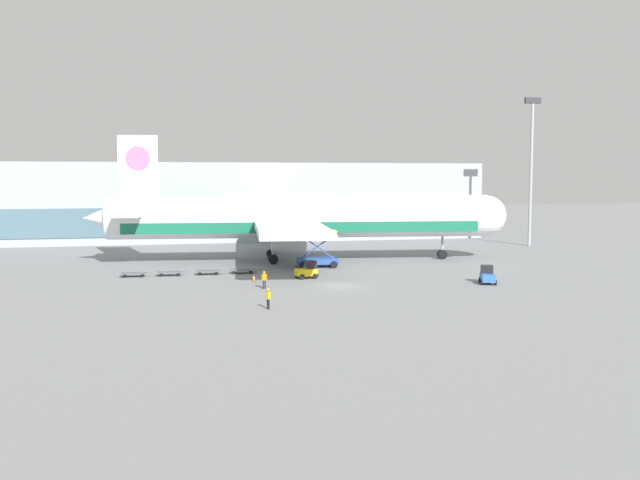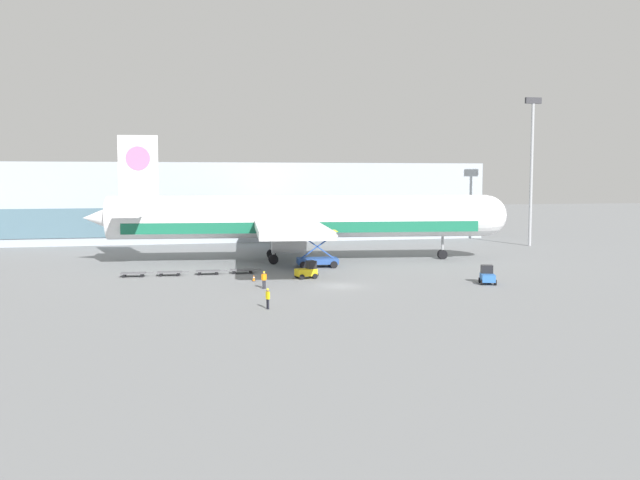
{
  "view_description": "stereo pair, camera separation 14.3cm",
  "coord_description": "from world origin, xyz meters",
  "px_view_note": "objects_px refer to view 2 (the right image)",
  "views": [
    {
      "loc": [
        -18.63,
        -72.21,
        11.57
      ],
      "look_at": [
        0.18,
        10.45,
        4.0
      ],
      "focal_mm": 40.0,
      "sensor_mm": 36.0,
      "label": 1
    },
    {
      "loc": [
        -18.49,
        -72.24,
        11.57
      ],
      "look_at": [
        0.18,
        10.45,
        4.0
      ],
      "focal_mm": 40.0,
      "sensor_mm": 36.0,
      "label": 2
    }
  ],
  "objects_px": {
    "baggage_dolly_lead": "(133,273)",
    "traffic_cone_near": "(254,278)",
    "baggage_tug_foreground": "(487,276)",
    "light_mast": "(532,161)",
    "baggage_dolly_second": "(170,272)",
    "airplane_main": "(297,219)",
    "baggage_tug_mid": "(307,271)",
    "scissor_lift_loader": "(317,253)",
    "baggage_dolly_third": "(208,271)",
    "ground_crew_near": "(268,297)",
    "ground_crew_far": "(264,278)",
    "baggage_dolly_trail": "(242,270)"
  },
  "relations": [
    {
      "from": "airplane_main",
      "to": "scissor_lift_loader",
      "type": "distance_m",
      "value": 8.18
    },
    {
      "from": "baggage_tug_foreground",
      "to": "baggage_dolly_lead",
      "type": "height_order",
      "value": "baggage_tug_foreground"
    },
    {
      "from": "light_mast",
      "to": "baggage_dolly_trail",
      "type": "xyz_separation_m",
      "value": [
        -50.8,
        -23.25,
        -13.73
      ]
    },
    {
      "from": "airplane_main",
      "to": "baggage_dolly_third",
      "type": "bearing_deg",
      "value": -133.04
    },
    {
      "from": "airplane_main",
      "to": "baggage_tug_foreground",
      "type": "relative_size",
      "value": 21.11
    },
    {
      "from": "baggage_tug_mid",
      "to": "baggage_dolly_lead",
      "type": "xyz_separation_m",
      "value": [
        -19.41,
        5.67,
        -0.49
      ]
    },
    {
      "from": "baggage_tug_foreground",
      "to": "baggage_dolly_second",
      "type": "relative_size",
      "value": 0.73
    },
    {
      "from": "light_mast",
      "to": "baggage_dolly_lead",
      "type": "bearing_deg",
      "value": -159.67
    },
    {
      "from": "baggage_dolly_lead",
      "to": "traffic_cone_near",
      "type": "bearing_deg",
      "value": -22.01
    },
    {
      "from": "baggage_dolly_lead",
      "to": "baggage_dolly_third",
      "type": "bearing_deg",
      "value": 4.63
    },
    {
      "from": "baggage_dolly_second",
      "to": "baggage_dolly_third",
      "type": "bearing_deg",
      "value": 4.99
    },
    {
      "from": "airplane_main",
      "to": "traffic_cone_near",
      "type": "bearing_deg",
      "value": -108.84
    },
    {
      "from": "scissor_lift_loader",
      "to": "baggage_dolly_third",
      "type": "xyz_separation_m",
      "value": [
        -14.16,
        -4.02,
        -1.44
      ]
    },
    {
      "from": "scissor_lift_loader",
      "to": "ground_crew_near",
      "type": "height_order",
      "value": "scissor_lift_loader"
    },
    {
      "from": "light_mast",
      "to": "traffic_cone_near",
      "type": "xyz_separation_m",
      "value": [
        -50.3,
        -30.02,
        -13.77
      ]
    },
    {
      "from": "ground_crew_near",
      "to": "airplane_main",
      "type": "bearing_deg",
      "value": 141.83
    },
    {
      "from": "light_mast",
      "to": "airplane_main",
      "type": "relative_size",
      "value": 0.42
    },
    {
      "from": "light_mast",
      "to": "baggage_dolly_second",
      "type": "distance_m",
      "value": 65.31
    },
    {
      "from": "baggage_tug_foreground",
      "to": "traffic_cone_near",
      "type": "distance_m",
      "value": 25.53
    },
    {
      "from": "baggage_dolly_trail",
      "to": "baggage_tug_foreground",
      "type": "bearing_deg",
      "value": -25.71
    },
    {
      "from": "baggage_dolly_lead",
      "to": "ground_crew_far",
      "type": "bearing_deg",
      "value": -37.5
    },
    {
      "from": "baggage_dolly_lead",
      "to": "traffic_cone_near",
      "type": "xyz_separation_m",
      "value": [
        13.16,
        -6.5,
        -0.04
      ]
    },
    {
      "from": "baggage_dolly_trail",
      "to": "light_mast",
      "type": "bearing_deg",
      "value": 28.87
    },
    {
      "from": "baggage_tug_foreground",
      "to": "airplane_main",
      "type": "bearing_deg",
      "value": 50.33
    },
    {
      "from": "light_mast",
      "to": "traffic_cone_near",
      "type": "height_order",
      "value": "light_mast"
    },
    {
      "from": "airplane_main",
      "to": "traffic_cone_near",
      "type": "height_order",
      "value": "airplane_main"
    },
    {
      "from": "baggage_tug_mid",
      "to": "traffic_cone_near",
      "type": "bearing_deg",
      "value": 175.54
    },
    {
      "from": "baggage_dolly_lead",
      "to": "ground_crew_far",
      "type": "xyz_separation_m",
      "value": [
        13.51,
        -12.07,
        0.7
      ]
    },
    {
      "from": "baggage_dolly_trail",
      "to": "traffic_cone_near",
      "type": "distance_m",
      "value": 6.78
    },
    {
      "from": "baggage_tug_foreground",
      "to": "scissor_lift_loader",
      "type": "bearing_deg",
      "value": 56.81
    },
    {
      "from": "traffic_cone_near",
      "to": "baggage_dolly_third",
      "type": "bearing_deg",
      "value": 124.98
    },
    {
      "from": "baggage_tug_foreground",
      "to": "traffic_cone_near",
      "type": "height_order",
      "value": "baggage_tug_foreground"
    },
    {
      "from": "airplane_main",
      "to": "scissor_lift_loader",
      "type": "bearing_deg",
      "value": -72.85
    },
    {
      "from": "airplane_main",
      "to": "ground_crew_near",
      "type": "xyz_separation_m",
      "value": [
        -9.21,
        -34.55,
        -4.74
      ]
    },
    {
      "from": "baggage_dolly_third",
      "to": "light_mast",
      "type": "bearing_deg",
      "value": 27.42
    },
    {
      "from": "scissor_lift_loader",
      "to": "baggage_dolly_third",
      "type": "relative_size",
      "value": 1.47
    },
    {
      "from": "airplane_main",
      "to": "baggage_tug_mid",
      "type": "bearing_deg",
      "value": -90.51
    },
    {
      "from": "light_mast",
      "to": "airplane_main",
      "type": "distance_m",
      "value": 44.65
    },
    {
      "from": "ground_crew_far",
      "to": "traffic_cone_near",
      "type": "xyz_separation_m",
      "value": [
        -0.34,
        5.56,
        -0.74
      ]
    },
    {
      "from": "airplane_main",
      "to": "baggage_dolly_lead",
      "type": "distance_m",
      "value": 24.7
    },
    {
      "from": "baggage_dolly_second",
      "to": "baggage_dolly_third",
      "type": "distance_m",
      "value": 4.47
    },
    {
      "from": "airplane_main",
      "to": "ground_crew_near",
      "type": "height_order",
      "value": "airplane_main"
    },
    {
      "from": "baggage_tug_mid",
      "to": "ground_crew_near",
      "type": "distance_m",
      "value": 19.21
    },
    {
      "from": "baggage_dolly_second",
      "to": "ground_crew_near",
      "type": "distance_m",
      "value": 24.83
    },
    {
      "from": "baggage_tug_foreground",
      "to": "baggage_dolly_trail",
      "type": "height_order",
      "value": "baggage_tug_foreground"
    },
    {
      "from": "light_mast",
      "to": "scissor_lift_loader",
      "type": "bearing_deg",
      "value": -154.48
    },
    {
      "from": "baggage_tug_mid",
      "to": "ground_crew_near",
      "type": "height_order",
      "value": "baggage_tug_mid"
    },
    {
      "from": "baggage_tug_foreground",
      "to": "baggage_dolly_second",
      "type": "distance_m",
      "value": 36.27
    },
    {
      "from": "baggage_dolly_second",
      "to": "baggage_dolly_trail",
      "type": "height_order",
      "value": "same"
    },
    {
      "from": "light_mast",
      "to": "traffic_cone_near",
      "type": "relative_size",
      "value": 34.54
    }
  ]
}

